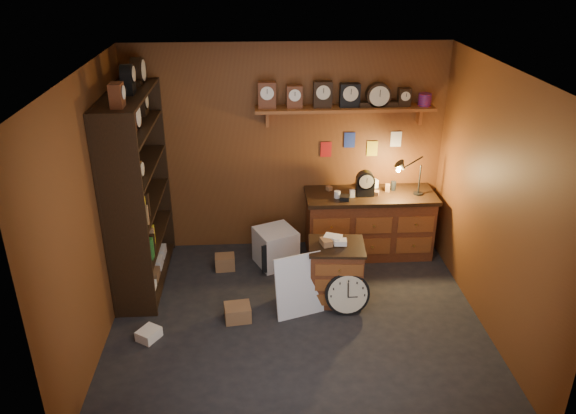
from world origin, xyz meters
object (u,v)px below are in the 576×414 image
at_px(workbench, 369,220).
at_px(low_cabinet, 336,270).
at_px(big_round_clock, 347,294).
at_px(shelving_unit, 134,185).

height_order(workbench, low_cabinet, workbench).
bearing_deg(low_cabinet, big_round_clock, -65.74).
bearing_deg(workbench, low_cabinet, -118.58).
bearing_deg(shelving_unit, big_round_clock, -19.60).
height_order(shelving_unit, big_round_clock, shelving_unit).
bearing_deg(shelving_unit, low_cabinet, -14.16).
bearing_deg(workbench, shelving_unit, -170.13).
height_order(low_cabinet, big_round_clock, low_cabinet).
relative_size(workbench, low_cabinet, 2.09).
distance_m(low_cabinet, big_round_clock, 0.32).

